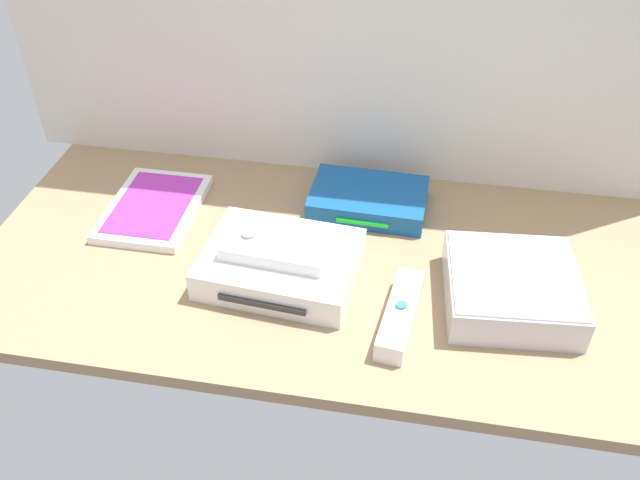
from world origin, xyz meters
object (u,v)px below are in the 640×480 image
Objects in this scene: network_router at (368,199)px; remote_classic_pad at (277,245)px; game_case at (154,208)px; mini_computer at (511,288)px; game_console at (280,264)px; remote_wand at (400,314)px.

remote_classic_pad reaches higher than network_router.
game_case is at bearing 158.61° from remote_classic_pad.
game_case is 1.04× the size of network_router.
mini_computer reaches higher than game_case.
game_console is 1.21× the size of network_router.
mini_computer is 27.69cm from network_router.
remote_wand is at bearing -14.75° from game_console.
network_router is at bearing 11.48° from game_case.
remote_wand is at bearing -15.03° from remote_classic_pad.
game_console is 20.70cm from network_router.
remote_classic_pad is at bearing 167.60° from remote_wand.
remote_classic_pad is (-17.69, 6.30, 3.90)cm from remote_wand.
mini_computer reaches higher than game_console.
remote_classic_pad is (-31.84, -0.06, 2.77)cm from mini_computer.
mini_computer is 15.55cm from remote_wand.
game_case is 1.27× the size of remote_classic_pad.
network_router is 21.10cm from remote_classic_pad.
game_case is (-23.03, 11.16, -1.44)cm from game_console.
remote_wand is (7.05, -24.15, -0.19)cm from network_router.
remote_classic_pad is (-10.64, -17.84, 3.71)cm from network_router.
network_router is 1.21× the size of remote_wand.
remote_classic_pad is (22.59, -11.00, 4.65)cm from game_case.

